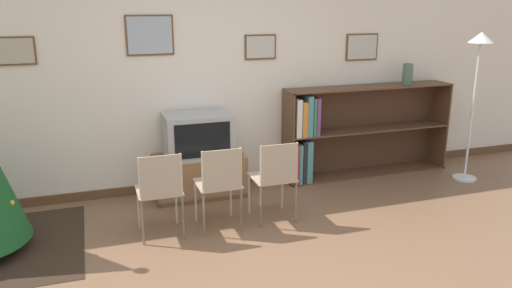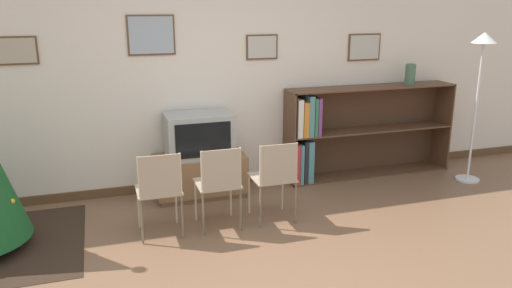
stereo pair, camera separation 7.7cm
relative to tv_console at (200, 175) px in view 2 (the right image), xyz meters
name	(u,v)px [view 2 (the right image)]	position (x,y,z in m)	size (l,w,h in m)	color
ground_plane	(274,281)	(0.18, -1.95, -0.23)	(24.00, 24.00, 0.00)	brown
wall_back	(207,71)	(0.18, 0.31, 1.12)	(9.09, 0.11, 2.70)	silver
tv_console	(200,175)	(0.00, 0.00, 0.00)	(0.99, 0.49, 0.46)	brown
television	(199,135)	(0.00, 0.00, 0.47)	(0.72, 0.48, 0.47)	#9E9E99
folding_chair_left	(160,189)	(-0.55, -0.92, 0.24)	(0.40, 0.40, 0.82)	tan
folding_chair_center	(219,182)	(0.00, -0.92, 0.24)	(0.40, 0.40, 0.82)	tan
folding_chair_right	(275,176)	(0.55, -0.92, 0.24)	(0.40, 0.40, 0.82)	tan
bookshelf	(342,133)	(1.78, 0.09, 0.32)	(2.15, 0.36, 1.11)	brown
vase	(410,74)	(2.65, 0.05, 1.01)	(0.13, 0.13, 0.26)	#47664C
standing_lamp	(481,69)	(3.19, -0.51, 1.12)	(0.28, 0.28, 1.76)	silver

